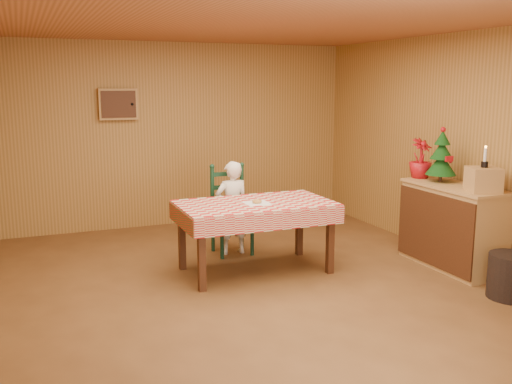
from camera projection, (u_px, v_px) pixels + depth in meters
ground at (264, 288)px, 5.73m from camera, size 6.00×6.00×0.00m
cabin_walls at (244, 103)px, 5.87m from camera, size 5.10×6.05×2.65m
dining_table at (255, 210)px, 6.13m from camera, size 1.66×0.96×0.77m
ladder_chair at (231, 212)px, 6.88m from camera, size 0.44×0.40×1.08m
seated_child at (232, 208)px, 6.81m from camera, size 0.41×0.27×1.12m
napkin at (257, 203)px, 6.07m from camera, size 0.26×0.26×0.00m
donut at (257, 201)px, 6.06m from camera, size 0.11×0.11×0.03m
shelf_unit at (452, 226)px, 6.32m from camera, size 0.54×1.24×0.93m
crate at (483, 179)px, 5.85m from camera, size 0.39×0.39×0.25m
christmas_tree at (442, 157)px, 6.41m from camera, size 0.34×0.34×0.62m
flower_arrangement at (421, 158)px, 6.67m from camera, size 0.31×0.31×0.47m
candle_set at (485, 161)px, 5.81m from camera, size 0.07×0.07×0.22m
storage_bin at (511, 276)px, 5.43m from camera, size 0.43×0.43×0.43m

